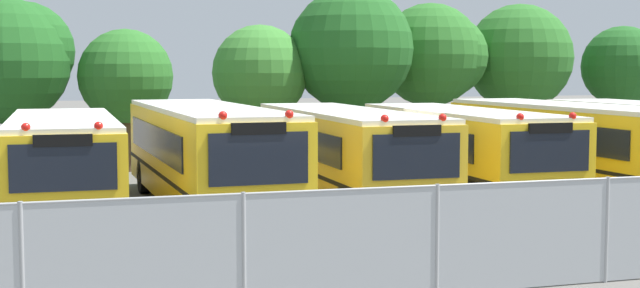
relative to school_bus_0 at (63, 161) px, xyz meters
The scene contains 14 objects.
ground_plane 9.10m from the school_bus_0, ahead, with size 160.00×160.00×0.00m, color #595651.
school_bus_0 is the anchor object (origin of this frame).
school_bus_1 3.50m from the school_bus_0, ahead, with size 2.83×11.01×2.78m.
school_bus_2 7.26m from the school_bus_0, ahead, with size 2.59×10.17×2.64m.
school_bus_3 10.76m from the school_bus_0, ahead, with size 2.63×9.60×2.59m.
school_bus_4 14.31m from the school_bus_0, ahead, with size 2.84×11.29×2.70m.
tree_1 9.81m from the school_bus_0, 98.77° to the left, with size 4.43×4.29×6.00m.
tree_2 9.50m from the school_bus_0, 75.94° to the left, with size 3.30×3.30×4.99m.
tree_3 12.69m from the school_bus_0, 53.97° to the left, with size 3.61×3.61×5.25m.
tree_4 14.60m from the school_bus_0, 41.91° to the left, with size 4.71×4.71×6.70m.
tree_5 18.52m from the school_bus_0, 35.83° to the left, with size 4.49×4.20×6.26m.
tree_6 21.96m from the school_bus_0, 30.47° to the left, with size 4.53×4.53×6.33m.
tree_7 25.92m from the school_bus_0, 23.80° to the left, with size 3.62×3.49×5.44m.
chainlink_fence 13.14m from the school_bus_0, 48.84° to the right, with size 25.05×0.07×1.80m.
Camera 1 is at (-9.32, -22.61, 3.63)m, focal length 49.95 mm.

